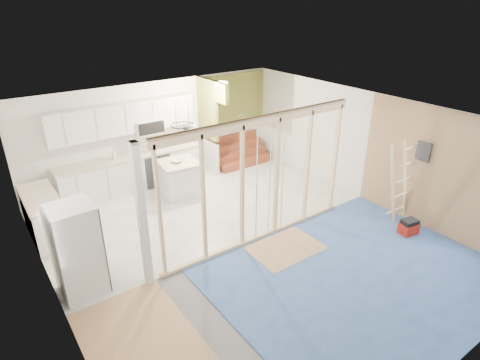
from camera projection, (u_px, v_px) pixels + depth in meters
room at (247, 185)px, 7.54m from camera, size 7.01×8.01×2.61m
floor_overlays at (248, 240)px, 8.16m from camera, size 7.00×8.00×0.03m
stud_frame at (238, 174)px, 7.31m from camera, size 4.66×0.14×2.60m
base_cabinets at (109, 184)px, 9.52m from camera, size 4.45×2.24×0.93m
upper_cabinets at (126, 119)px, 9.69m from camera, size 3.60×0.41×0.85m
green_partition at (229, 133)px, 11.46m from camera, size 2.25×1.51×2.60m
pot_rack at (183, 128)px, 8.48m from camera, size 0.52×0.52×0.72m
sheathing_panel at (449, 176)px, 7.89m from camera, size 0.02×4.00×2.60m
electrical_panel at (423, 152)px, 8.16m from camera, size 0.04×0.30×0.40m
ceiling_light at (221, 84)px, 9.97m from camera, size 0.32×0.32×0.08m
fridge at (78, 250)px, 6.46m from camera, size 0.73×0.71×1.62m
island at (179, 179)px, 9.85m from camera, size 0.99×0.99×0.89m
bowl at (177, 161)px, 9.64m from camera, size 0.35×0.35×0.06m
soap_bottle_a at (113, 154)px, 9.67m from camera, size 0.14×0.14×0.28m
soap_bottle_b at (149, 149)px, 10.09m from camera, size 0.12×0.12×0.20m
toolbox at (409, 227)px, 8.33m from camera, size 0.40×0.32×0.34m
ladder at (400, 182)px, 8.49m from camera, size 0.99×0.16×1.86m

